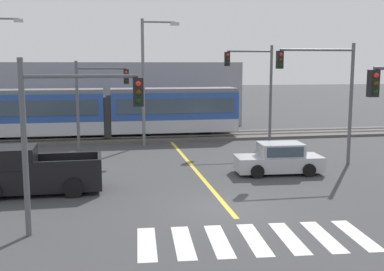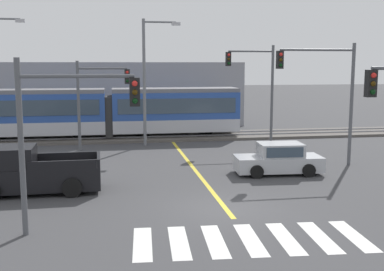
{
  "view_description": "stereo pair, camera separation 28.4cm",
  "coord_description": "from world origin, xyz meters",
  "px_view_note": "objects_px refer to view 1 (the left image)",
  "views": [
    {
      "loc": [
        -4.39,
        -16.76,
        5.36
      ],
      "look_at": [
        0.04,
        7.9,
        1.6
      ],
      "focal_mm": 45.0,
      "sensor_mm": 36.0,
      "label": 1
    },
    {
      "loc": [
        -4.11,
        -16.81,
        5.36
      ],
      "look_at": [
        0.04,
        7.9,
        1.6
      ],
      "focal_mm": 45.0,
      "sensor_mm": 36.0,
      "label": 2
    }
  ],
  "objects_px": {
    "sedan_crossing": "(279,159)",
    "traffic_light_far_left": "(96,92)",
    "street_lamp_centre": "(147,74)",
    "traffic_light_mid_right": "(327,84)",
    "pickup_truck": "(32,174)",
    "light_rail_tram": "(107,111)",
    "traffic_light_near_left": "(68,121)",
    "traffic_light_far_right": "(256,80)"
  },
  "relations": [
    {
      "from": "sedan_crossing",
      "to": "traffic_light_far_left",
      "type": "relative_size",
      "value": 0.78
    },
    {
      "from": "traffic_light_far_left",
      "to": "street_lamp_centre",
      "type": "distance_m",
      "value": 3.64
    },
    {
      "from": "sedan_crossing",
      "to": "traffic_light_mid_right",
      "type": "xyz_separation_m",
      "value": [
        3.03,
        1.38,
        3.59
      ]
    },
    {
      "from": "pickup_truck",
      "to": "light_rail_tram",
      "type": "bearing_deg",
      "value": 77.26
    },
    {
      "from": "light_rail_tram",
      "to": "pickup_truck",
      "type": "xyz_separation_m",
      "value": [
        -3.16,
        -13.98,
        -1.21
      ]
    },
    {
      "from": "light_rail_tram",
      "to": "traffic_light_near_left",
      "type": "relative_size",
      "value": 3.34
    },
    {
      "from": "sedan_crossing",
      "to": "traffic_light_near_left",
      "type": "distance_m",
      "value": 12.03
    },
    {
      "from": "light_rail_tram",
      "to": "traffic_light_far_left",
      "type": "xyz_separation_m",
      "value": [
        -0.67,
        -4.16,
        1.57
      ]
    },
    {
      "from": "traffic_light_near_left",
      "to": "traffic_light_far_right",
      "type": "height_order",
      "value": "traffic_light_far_right"
    },
    {
      "from": "traffic_light_far_left",
      "to": "traffic_light_far_right",
      "type": "height_order",
      "value": "traffic_light_far_right"
    },
    {
      "from": "traffic_light_near_left",
      "to": "street_lamp_centre",
      "type": "relative_size",
      "value": 0.68
    },
    {
      "from": "traffic_light_mid_right",
      "to": "traffic_light_near_left",
      "type": "bearing_deg",
      "value": -146.66
    },
    {
      "from": "traffic_light_near_left",
      "to": "street_lamp_centre",
      "type": "distance_m",
      "value": 16.69
    },
    {
      "from": "light_rail_tram",
      "to": "street_lamp_centre",
      "type": "relative_size",
      "value": 2.26
    },
    {
      "from": "light_rail_tram",
      "to": "sedan_crossing",
      "type": "xyz_separation_m",
      "value": [
        8.2,
        -12.31,
        -1.35
      ]
    },
    {
      "from": "traffic_light_near_left",
      "to": "traffic_light_far_right",
      "type": "distance_m",
      "value": 18.82
    },
    {
      "from": "light_rail_tram",
      "to": "sedan_crossing",
      "type": "height_order",
      "value": "light_rail_tram"
    },
    {
      "from": "light_rail_tram",
      "to": "traffic_light_far_right",
      "type": "height_order",
      "value": "traffic_light_far_right"
    },
    {
      "from": "traffic_light_mid_right",
      "to": "street_lamp_centre",
      "type": "relative_size",
      "value": 0.78
    },
    {
      "from": "light_rail_tram",
      "to": "street_lamp_centre",
      "type": "height_order",
      "value": "street_lamp_centre"
    },
    {
      "from": "pickup_truck",
      "to": "traffic_light_far_right",
      "type": "distance_m",
      "value": 16.72
    },
    {
      "from": "sedan_crossing",
      "to": "traffic_light_far_right",
      "type": "distance_m",
      "value": 9.31
    },
    {
      "from": "sedan_crossing",
      "to": "pickup_truck",
      "type": "xyz_separation_m",
      "value": [
        -11.37,
        -1.68,
        0.14
      ]
    },
    {
      "from": "traffic_light_near_left",
      "to": "traffic_light_far_left",
      "type": "relative_size",
      "value": 1.0
    },
    {
      "from": "traffic_light_near_left",
      "to": "street_lamp_centre",
      "type": "height_order",
      "value": "street_lamp_centre"
    },
    {
      "from": "light_rail_tram",
      "to": "traffic_light_far_left",
      "type": "height_order",
      "value": "traffic_light_far_left"
    },
    {
      "from": "sedan_crossing",
      "to": "traffic_light_far_left",
      "type": "height_order",
      "value": "traffic_light_far_left"
    },
    {
      "from": "traffic_light_far_right",
      "to": "street_lamp_centre",
      "type": "distance_m",
      "value": 7.17
    },
    {
      "from": "pickup_truck",
      "to": "traffic_light_near_left",
      "type": "xyz_separation_m",
      "value": [
        1.91,
        -5.16,
        2.78
      ]
    },
    {
      "from": "traffic_light_mid_right",
      "to": "traffic_light_far_right",
      "type": "height_order",
      "value": "traffic_light_far_right"
    },
    {
      "from": "traffic_light_mid_right",
      "to": "traffic_light_far_left",
      "type": "distance_m",
      "value": 13.71
    },
    {
      "from": "traffic_light_near_left",
      "to": "traffic_light_far_right",
      "type": "bearing_deg",
      "value": 54.43
    },
    {
      "from": "light_rail_tram",
      "to": "sedan_crossing",
      "type": "relative_size",
      "value": 4.31
    },
    {
      "from": "traffic_light_near_left",
      "to": "traffic_light_far_left",
      "type": "distance_m",
      "value": 15.0
    },
    {
      "from": "light_rail_tram",
      "to": "traffic_light_far_left",
      "type": "bearing_deg",
      "value": -99.17
    },
    {
      "from": "traffic_light_near_left",
      "to": "street_lamp_centre",
      "type": "xyz_separation_m",
      "value": [
        3.84,
        16.2,
        1.08
      ]
    },
    {
      "from": "traffic_light_far_right",
      "to": "traffic_light_mid_right",
      "type": "bearing_deg",
      "value": -77.66
    },
    {
      "from": "pickup_truck",
      "to": "traffic_light_far_left",
      "type": "bearing_deg",
      "value": 75.78
    },
    {
      "from": "traffic_light_mid_right",
      "to": "street_lamp_centre",
      "type": "height_order",
      "value": "street_lamp_centre"
    },
    {
      "from": "light_rail_tram",
      "to": "traffic_light_far_left",
      "type": "distance_m",
      "value": 4.5
    },
    {
      "from": "traffic_light_far_right",
      "to": "traffic_light_far_left",
      "type": "bearing_deg",
      "value": -178.26
    },
    {
      "from": "sedan_crossing",
      "to": "traffic_light_far_right",
      "type": "height_order",
      "value": "traffic_light_far_right"
    }
  ]
}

